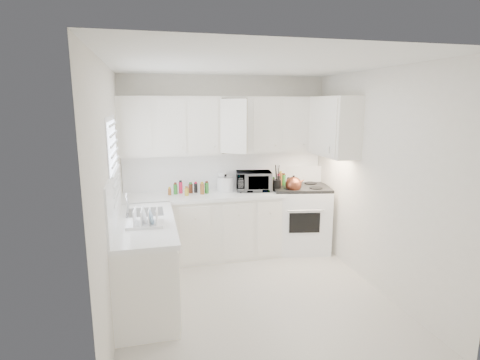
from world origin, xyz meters
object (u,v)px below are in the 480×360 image
object	(u,v)px
tea_kettle	(293,184)
rice_cooker	(226,183)
utensil_crock	(277,178)
stove	(300,209)
microwave	(254,179)
dish_rack	(145,216)

from	to	relation	value
tea_kettle	rice_cooker	bearing A→B (deg)	172.61
rice_cooker	utensil_crock	xyz separation A→B (m)	(0.73, -0.18, 0.08)
stove	microwave	distance (m)	0.86
tea_kettle	utensil_crock	size ratio (longest dim) A/B	0.73
stove	dish_rack	xyz separation A→B (m)	(-2.26, -1.23, 0.42)
tea_kettle	dish_rack	distance (m)	2.34
tea_kettle	microwave	size ratio (longest dim) A/B	0.57
microwave	dish_rack	xyz separation A→B (m)	(-1.55, -1.30, -0.07)
rice_cooker	dish_rack	bearing A→B (deg)	-148.72
stove	rice_cooker	size ratio (longest dim) A/B	5.15
utensil_crock	tea_kettle	bearing A→B (deg)	-26.93
stove	rice_cooker	world-z (taller)	stove
rice_cooker	utensil_crock	size ratio (longest dim) A/B	0.62
dish_rack	microwave	bearing A→B (deg)	44.29
tea_kettle	stove	bearing A→B (deg)	51.26
stove	rice_cooker	xyz separation A→B (m)	(-1.12, 0.13, 0.44)
tea_kettle	microwave	xyz separation A→B (m)	(-0.53, 0.23, 0.05)
rice_cooker	dish_rack	distance (m)	1.77
rice_cooker	dish_rack	xyz separation A→B (m)	(-1.14, -1.36, -0.02)
stove	tea_kettle	size ratio (longest dim) A/B	4.38
stove	utensil_crock	size ratio (longest dim) A/B	3.18
tea_kettle	dish_rack	size ratio (longest dim) A/B	0.77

